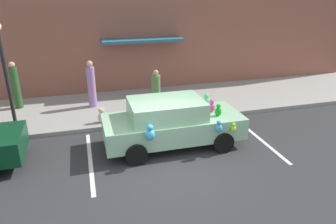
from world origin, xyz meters
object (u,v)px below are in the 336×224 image
at_px(street_lamp_post, 4,67).
at_px(pedestrian_near_shopfront, 16,86).
at_px(pedestrian_by_lamp, 156,92).
at_px(plush_covered_car, 172,122).
at_px(pedestrian_walking_past, 91,85).
at_px(teddy_bear_on_sidewalk, 102,116).

relative_size(street_lamp_post, pedestrian_near_shopfront, 1.91).
bearing_deg(pedestrian_by_lamp, pedestrian_near_shopfront, 162.36).
relative_size(plush_covered_car, pedestrian_by_lamp, 2.68).
bearing_deg(street_lamp_post, pedestrian_by_lamp, 7.08).
relative_size(pedestrian_near_shopfront, pedestrian_by_lamp, 1.17).
relative_size(plush_covered_car, pedestrian_near_shopfront, 2.29).
relative_size(plush_covered_car, street_lamp_post, 1.20).
bearing_deg(pedestrian_walking_past, teddy_bear_on_sidewalk, -82.98).
height_order(pedestrian_walking_past, pedestrian_by_lamp, pedestrian_walking_past).
xyz_separation_m(teddy_bear_on_sidewalk, pedestrian_near_shopfront, (-3.14, 2.42, 0.64)).
distance_m(plush_covered_car, pedestrian_by_lamp, 2.81).
relative_size(pedestrian_walking_past, pedestrian_by_lamp, 1.17).
height_order(teddy_bear_on_sidewalk, pedestrian_near_shopfront, pedestrian_near_shopfront).
distance_m(plush_covered_car, pedestrian_walking_past, 4.48).
distance_m(teddy_bear_on_sidewalk, pedestrian_by_lamp, 2.37).
xyz_separation_m(plush_covered_car, teddy_bear_on_sidewalk, (-2.04, 2.08, -0.38)).
relative_size(teddy_bear_on_sidewalk, street_lamp_post, 0.16).
distance_m(plush_covered_car, pedestrian_near_shopfront, 6.87).
height_order(plush_covered_car, pedestrian_walking_past, pedestrian_walking_past).
height_order(plush_covered_car, pedestrian_by_lamp, pedestrian_by_lamp).
bearing_deg(teddy_bear_on_sidewalk, pedestrian_by_lamp, 18.02).
xyz_separation_m(plush_covered_car, pedestrian_near_shopfront, (-5.18, 4.50, 0.26)).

